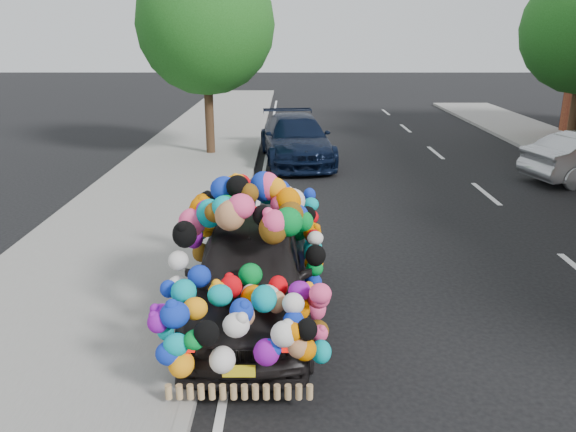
# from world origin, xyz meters

# --- Properties ---
(ground) EXTENTS (100.00, 100.00, 0.00)m
(ground) POSITION_xyz_m (0.00, 0.00, 0.00)
(ground) COLOR black
(ground) RESTS_ON ground
(sidewalk) EXTENTS (4.00, 60.00, 0.12)m
(sidewalk) POSITION_xyz_m (-4.30, 0.00, 0.06)
(sidewalk) COLOR gray
(sidewalk) RESTS_ON ground
(kerb) EXTENTS (0.15, 60.00, 0.13)m
(kerb) POSITION_xyz_m (-2.35, 0.00, 0.07)
(kerb) COLOR gray
(kerb) RESTS_ON ground
(tree_near_sidewalk) EXTENTS (4.20, 4.20, 6.13)m
(tree_near_sidewalk) POSITION_xyz_m (-3.80, 9.50, 4.02)
(tree_near_sidewalk) COLOR #332114
(tree_near_sidewalk) RESTS_ON ground
(plush_art_car) EXTENTS (1.99, 4.24, 2.02)m
(plush_art_car) POSITION_xyz_m (-1.80, -1.35, 1.03)
(plush_art_car) COLOR black
(plush_art_car) RESTS_ON ground
(navy_sedan) EXTENTS (2.50, 5.00, 1.39)m
(navy_sedan) POSITION_xyz_m (-1.07, 8.70, 0.70)
(navy_sedan) COLOR black
(navy_sedan) RESTS_ON ground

